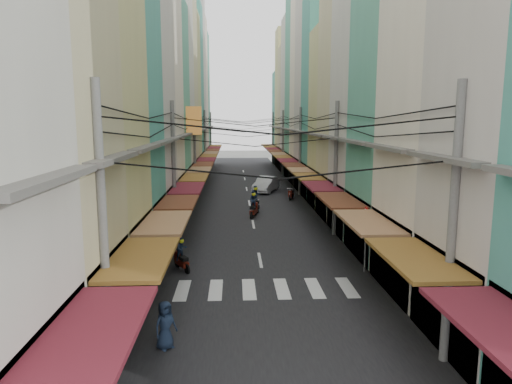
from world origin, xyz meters
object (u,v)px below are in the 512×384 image
object	(u,v)px
market_umbrella	(408,233)
traffic_sign	(366,224)
white_car	(266,192)
bicycle	(378,237)

from	to	relation	value
market_umbrella	traffic_sign	size ratio (longest dim) A/B	0.77
white_car	bicycle	distance (m)	18.53
market_umbrella	traffic_sign	distance (m)	1.91
white_car	bicycle	world-z (taller)	white_car
white_car	bicycle	bearing A→B (deg)	-52.51
white_car	traffic_sign	world-z (taller)	traffic_sign
bicycle	market_umbrella	xyz separation A→B (m)	(-1.04, -7.32, 2.11)
bicycle	market_umbrella	distance (m)	7.69
white_car	traffic_sign	xyz separation A→B (m)	(2.93, -24.08, 2.31)
market_umbrella	white_car	bearing A→B (deg)	100.47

